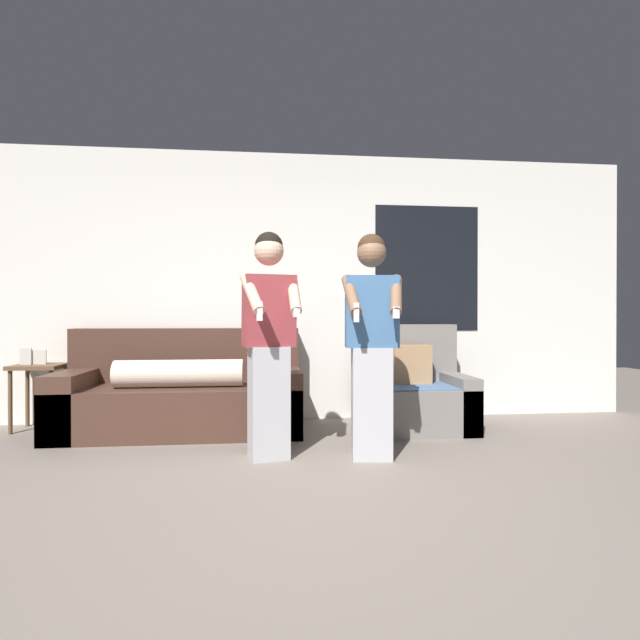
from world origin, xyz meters
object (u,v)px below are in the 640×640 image
Objects in this scene: couch at (183,396)px; person_left at (269,341)px; side_table at (39,376)px; person_right at (372,343)px; armchair at (412,394)px.

person_left is at bearing -50.72° from couch.
person_right reaches higher than side_table.
person_right is at bearing -23.42° from side_table.
couch is 2.82× the size of side_table.
side_table is at bearing 156.58° from person_right.
armchair is 3.46m from side_table.
couch is 1.29× the size of person_right.
person_left is at bearing -28.80° from side_table.
person_right is (-0.58, -0.95, 0.53)m from armchair.
couch is 1.92m from person_right.
couch is at bearing -8.93° from side_table.
person_right reaches higher than armchair.
armchair reaches higher than couch.
person_left is 0.76m from person_right.
person_left is at bearing -147.02° from armchair.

